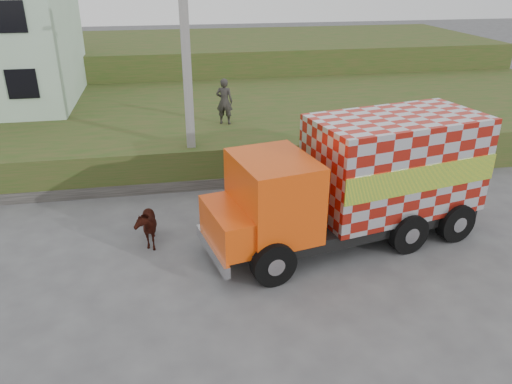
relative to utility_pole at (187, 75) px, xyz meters
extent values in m
plane|color=#474749|center=(1.00, -4.60, -4.08)|extent=(120.00, 120.00, 0.00)
cube|color=#2A4C19|center=(1.00, 5.40, -3.33)|extent=(40.00, 12.00, 1.50)
cube|color=#2A4C19|center=(1.00, 17.40, -2.58)|extent=(40.00, 12.00, 3.00)
cube|color=#595651|center=(-1.00, -0.40, -3.88)|extent=(16.00, 0.50, 0.40)
cube|color=gray|center=(0.00, 0.00, -0.08)|extent=(0.30, 0.30, 8.00)
cube|color=black|center=(4.38, -4.96, -3.38)|extent=(7.63, 3.82, 0.38)
cube|color=#D8430B|center=(1.86, -5.49, -2.20)|extent=(2.40, 2.82, 2.15)
cube|color=#D8430B|center=(0.65, -5.75, -2.84)|extent=(1.52, 2.43, 0.97)
cube|color=silver|center=(5.64, -4.70, -1.82)|extent=(5.36, 3.54, 2.79)
cube|color=yellow|center=(5.91, -5.98, -1.82)|extent=(4.84, 1.06, 0.75)
cube|color=yellow|center=(5.37, -3.41, -1.82)|extent=(4.84, 1.06, 0.75)
cube|color=silver|center=(0.13, -5.86, -3.48)|extent=(0.67, 2.45, 0.32)
cylinder|color=black|center=(1.59, -6.81, -3.48)|extent=(1.23, 0.61, 1.18)
cylinder|color=black|center=(1.08, -4.40, -3.48)|extent=(1.23, 0.61, 1.18)
cylinder|color=black|center=(5.69, -5.95, -3.48)|extent=(1.23, 0.61, 1.18)
cylinder|color=black|center=(5.18, -3.53, -3.48)|extent=(1.23, 0.61, 1.18)
cylinder|color=black|center=(7.37, -5.59, -3.48)|extent=(1.23, 0.61, 1.18)
cylinder|color=black|center=(6.86, -3.18, -3.48)|extent=(1.23, 0.61, 1.18)
imported|color=#381E0E|center=(-1.66, -4.13, -3.45)|extent=(0.83, 1.55, 1.25)
imported|color=#2E2B29|center=(1.57, 2.64, -1.64)|extent=(0.80, 0.66, 1.88)
camera|label=1|loc=(-0.80, -17.34, 3.45)|focal=35.00mm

